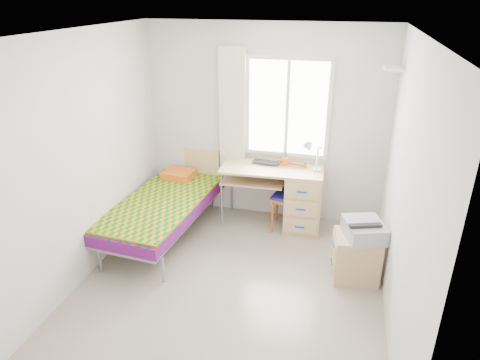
% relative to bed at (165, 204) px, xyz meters
% --- Properties ---
extents(floor, '(3.50, 3.50, 0.00)m').
position_rel_bed_xyz_m(floor, '(1.11, -0.87, -0.43)').
color(floor, '#BCAD93').
rests_on(floor, ground).
extents(ceiling, '(3.50, 3.50, 0.00)m').
position_rel_bed_xyz_m(ceiling, '(1.11, -0.87, 2.17)').
color(ceiling, white).
rests_on(ceiling, wall_back).
extents(wall_back, '(3.20, 0.00, 3.20)m').
position_rel_bed_xyz_m(wall_back, '(1.11, 0.88, 0.87)').
color(wall_back, silver).
rests_on(wall_back, ground).
extents(wall_left, '(0.00, 3.50, 3.50)m').
position_rel_bed_xyz_m(wall_left, '(-0.49, -0.87, 0.87)').
color(wall_left, silver).
rests_on(wall_left, ground).
extents(wall_right, '(0.00, 3.50, 3.50)m').
position_rel_bed_xyz_m(wall_right, '(2.71, -0.87, 0.87)').
color(wall_right, silver).
rests_on(wall_right, ground).
extents(window, '(1.10, 0.04, 1.30)m').
position_rel_bed_xyz_m(window, '(1.41, 0.86, 1.12)').
color(window, white).
rests_on(window, wall_back).
extents(curtain, '(0.35, 0.05, 1.70)m').
position_rel_bed_xyz_m(curtain, '(0.69, 0.81, 1.02)').
color(curtain, '#EDE6C4').
rests_on(curtain, wall_back).
extents(floating_shelf, '(0.20, 0.32, 0.03)m').
position_rel_bed_xyz_m(floating_shelf, '(2.60, 0.53, 1.72)').
color(floating_shelf, white).
rests_on(floating_shelf, wall_right).
extents(bed, '(1.12, 2.11, 0.88)m').
position_rel_bed_xyz_m(bed, '(0.00, 0.00, 0.00)').
color(bed, gray).
rests_on(bed, floor).
extents(desk, '(1.35, 0.66, 0.83)m').
position_rel_bed_xyz_m(desk, '(1.64, 0.59, 0.02)').
color(desk, tan).
rests_on(desk, floor).
extents(chair, '(0.46, 0.46, 0.91)m').
position_rel_bed_xyz_m(chair, '(1.53, 0.57, 0.08)').
color(chair, '#9D511E').
rests_on(chair, floor).
extents(cabinet, '(0.54, 0.49, 0.52)m').
position_rel_bed_xyz_m(cabinet, '(2.40, -0.37, -0.16)').
color(cabinet, tan).
rests_on(cabinet, floor).
extents(printer, '(0.50, 0.54, 0.19)m').
position_rel_bed_xyz_m(printer, '(2.45, -0.39, 0.19)').
color(printer, '#9C9EA4').
rests_on(printer, cabinet).
extents(laptop, '(0.39, 0.28, 0.03)m').
position_rel_bed_xyz_m(laptop, '(1.17, 0.64, 0.41)').
color(laptop, black).
rests_on(laptop, desk).
extents(pen_cup, '(0.08, 0.08, 0.10)m').
position_rel_bed_xyz_m(pen_cup, '(1.43, 0.70, 0.45)').
color(pen_cup, orange).
rests_on(pen_cup, desk).
extents(task_lamp, '(0.23, 0.33, 0.43)m').
position_rel_bed_xyz_m(task_lamp, '(1.79, 0.49, 0.67)').
color(task_lamp, white).
rests_on(task_lamp, desk).
extents(book, '(0.20, 0.26, 0.02)m').
position_rel_bed_xyz_m(book, '(1.11, 0.59, 0.16)').
color(book, gray).
rests_on(book, desk).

